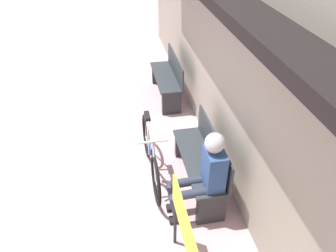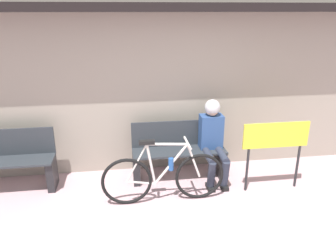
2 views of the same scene
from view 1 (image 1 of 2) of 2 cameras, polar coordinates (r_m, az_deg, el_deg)
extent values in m
plane|color=#C69EA3|center=(4.73, -18.94, -12.61)|extent=(24.00, 24.00, 0.00)
cube|color=#9E9384|center=(3.94, 13.13, 7.75)|extent=(12.00, 0.12, 3.20)
cube|color=black|center=(3.52, 10.68, 20.49)|extent=(6.60, 0.44, 0.12)
cube|color=#2D3338|center=(4.44, 5.31, -5.80)|extent=(1.41, 0.42, 0.03)
cube|color=#2D3338|center=(4.35, 7.94, -3.32)|extent=(1.41, 0.03, 0.40)
cube|color=#232326|center=(5.08, 3.27, -3.04)|extent=(0.10, 0.36, 0.44)
cube|color=#232326|center=(4.17, 7.51, -14.02)|extent=(0.10, 0.36, 0.44)
torus|color=black|center=(5.04, -3.83, -1.72)|extent=(0.67, 0.04, 0.67)
torus|color=black|center=(4.30, -2.12, -9.47)|extent=(0.67, 0.04, 0.67)
cylinder|color=silver|center=(4.31, -3.16, -0.64)|extent=(0.53, 0.03, 0.07)
cylinder|color=silver|center=(4.45, -2.95, -4.02)|extent=(0.46, 0.03, 0.57)
cylinder|color=silver|center=(4.65, -3.42, -1.83)|extent=(0.13, 0.03, 0.58)
cylinder|color=silver|center=(4.91, -3.53, -3.29)|extent=(0.38, 0.03, 0.09)
cylinder|color=silver|center=(4.78, -3.73, -0.22)|extent=(0.30, 0.02, 0.53)
cylinder|color=silver|center=(4.20, -2.37, -6.29)|extent=(0.21, 0.03, 0.50)
cube|color=black|center=(4.50, -3.64, 1.73)|extent=(0.20, 0.07, 0.05)
cylinder|color=silver|center=(4.10, -2.65, -2.74)|extent=(0.03, 0.40, 0.03)
cylinder|color=#235199|center=(4.45, -2.95, -4.02)|extent=(0.07, 0.07, 0.17)
cylinder|color=#2D3342|center=(4.11, 3.61, -9.68)|extent=(0.11, 0.46, 0.13)
cylinder|color=#2D3342|center=(4.23, 0.82, -12.03)|extent=(0.11, 0.17, 0.41)
cube|color=black|center=(4.40, 1.19, -13.96)|extent=(0.10, 0.22, 0.06)
cylinder|color=#2D3342|center=(3.98, 4.30, -11.67)|extent=(0.11, 0.46, 0.13)
cylinder|color=#2D3342|center=(4.10, 1.38, -14.05)|extent=(0.11, 0.17, 0.41)
cube|color=black|center=(4.28, 1.75, -15.95)|extent=(0.10, 0.22, 0.06)
cube|color=#2D4C84|center=(3.92, 7.96, -7.34)|extent=(0.34, 0.22, 0.52)
sphere|color=tan|center=(3.69, 8.11, -3.28)|extent=(0.20, 0.20, 0.20)
sphere|color=silver|center=(3.67, 8.15, -2.91)|extent=(0.23, 0.23, 0.23)
cube|color=#2D3338|center=(6.48, -0.44, 8.63)|extent=(1.35, 0.42, 0.03)
cube|color=#2D3338|center=(6.42, 1.29, 10.48)|extent=(1.35, 0.03, 0.40)
cube|color=#232326|center=(7.14, -1.34, 9.16)|extent=(0.10, 0.36, 0.44)
cube|color=#232326|center=(6.06, 0.62, 4.02)|extent=(0.10, 0.36, 0.44)
cylinder|color=#232326|center=(3.85, 1.26, -16.76)|extent=(0.04, 0.04, 0.65)
cube|color=yellow|center=(3.23, 2.79, -16.46)|extent=(0.95, 0.03, 0.36)
camera|label=2|loc=(5.37, -51.79, 12.86)|focal=35.00mm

